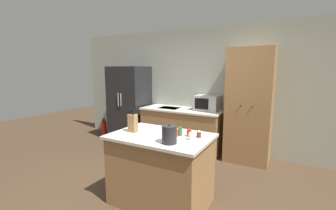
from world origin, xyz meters
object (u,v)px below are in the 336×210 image
(spice_bottle_amber_oil, at_px, (189,133))
(spice_bottle_pale_salt, at_px, (199,134))
(spice_bottle_tall_dark, at_px, (180,132))
(microwave, at_px, (207,103))
(pantry_cabinet, at_px, (249,106))
(spice_bottle_green_herb, at_px, (176,132))
(spice_bottle_short_red, at_px, (191,137))
(knife_block, at_px, (133,123))
(kettle, at_px, (169,134))
(fire_extinguisher, at_px, (104,129))
(refrigerator, at_px, (130,104))

(spice_bottle_amber_oil, height_order, spice_bottle_pale_salt, spice_bottle_amber_oil)
(spice_bottle_amber_oil, bearing_deg, spice_bottle_tall_dark, -166.68)
(microwave, bearing_deg, pantry_cabinet, -5.44)
(spice_bottle_green_herb, bearing_deg, spice_bottle_short_red, -8.49)
(pantry_cabinet, height_order, spice_bottle_green_herb, pantry_cabinet)
(spice_bottle_pale_salt, bearing_deg, knife_block, -167.37)
(spice_bottle_tall_dark, distance_m, spice_bottle_amber_oil, 0.11)
(pantry_cabinet, bearing_deg, spice_bottle_amber_oil, -102.04)
(spice_bottle_short_red, relative_size, spice_bottle_amber_oil, 0.96)
(spice_bottle_tall_dark, distance_m, kettle, 0.33)
(spice_bottle_short_red, xyz_separation_m, fire_extinguisher, (-3.13, 1.72, -0.73))
(pantry_cabinet, bearing_deg, fire_extinguisher, -175.80)
(spice_bottle_tall_dark, xyz_separation_m, fire_extinguisher, (-2.94, 1.62, -0.74))
(spice_bottle_tall_dark, height_order, kettle, kettle)
(spice_bottle_amber_oil, bearing_deg, fire_extinguisher, 152.36)
(microwave, bearing_deg, fire_extinguisher, -172.74)
(microwave, distance_m, knife_block, 2.13)
(knife_block, bearing_deg, spice_bottle_green_herb, 8.31)
(spice_bottle_short_red, xyz_separation_m, kettle, (-0.16, -0.23, 0.06))
(spice_bottle_tall_dark, bearing_deg, microwave, 99.66)
(microwave, relative_size, spice_bottle_green_herb, 4.28)
(spice_bottle_green_herb, bearing_deg, fire_extinguisher, 149.90)
(microwave, distance_m, spice_bottle_green_herb, 2.04)
(knife_block, distance_m, spice_bottle_green_herb, 0.60)
(spice_bottle_short_red, height_order, fire_extinguisher, spice_bottle_short_red)
(refrigerator, height_order, pantry_cabinet, pantry_cabinet)
(spice_bottle_green_herb, distance_m, spice_bottle_pale_salt, 0.28)
(refrigerator, xyz_separation_m, fire_extinguisher, (-0.68, -0.20, -0.68))
(spice_bottle_amber_oil, height_order, spice_bottle_green_herb, spice_bottle_green_herb)
(knife_block, height_order, spice_bottle_amber_oil, knife_block)
(knife_block, xyz_separation_m, fire_extinguisher, (-2.32, 1.77, -0.81))
(spice_bottle_tall_dark, height_order, spice_bottle_amber_oil, spice_bottle_tall_dark)
(spice_bottle_tall_dark, distance_m, spice_bottle_green_herb, 0.07)
(refrigerator, height_order, knife_block, refrigerator)
(pantry_cabinet, relative_size, fire_extinguisher, 4.23)
(spice_bottle_short_red, xyz_separation_m, spice_bottle_amber_oil, (-0.07, 0.12, 0.00))
(spice_bottle_tall_dark, xyz_separation_m, kettle, (0.02, -0.32, 0.05))
(microwave, relative_size, kettle, 2.12)
(pantry_cabinet, xyz_separation_m, knife_block, (-1.12, -2.03, -0.02))
(spice_bottle_green_herb, xyz_separation_m, fire_extinguisher, (-2.91, 1.69, -0.74))
(spice_bottle_amber_oil, distance_m, spice_bottle_green_herb, 0.17)
(pantry_cabinet, height_order, kettle, pantry_cabinet)
(spice_bottle_amber_oil, bearing_deg, spice_bottle_pale_salt, 6.69)
(knife_block, bearing_deg, kettle, -14.98)
(microwave, bearing_deg, kettle, -81.15)
(knife_block, relative_size, spice_bottle_green_herb, 2.96)
(microwave, xyz_separation_m, spice_bottle_pale_salt, (0.56, -1.92, -0.10))
(knife_block, bearing_deg, microwave, 82.24)
(knife_block, height_order, spice_bottle_pale_salt, knife_block)
(refrigerator, relative_size, spice_bottle_short_red, 20.68)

